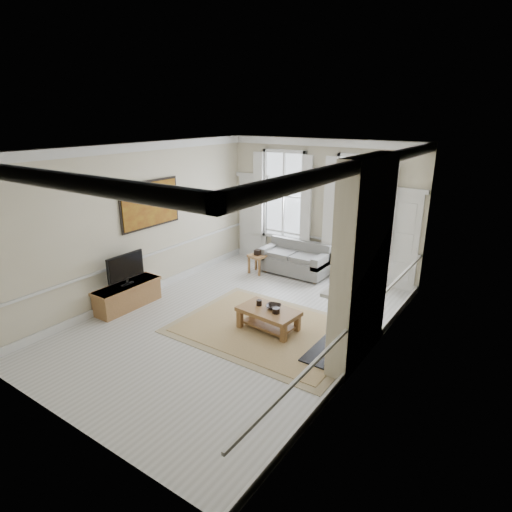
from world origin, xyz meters
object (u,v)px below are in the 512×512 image
Objects in this scene: sofa at (296,260)px; side_table at (258,259)px; tv_stand at (128,296)px; coffee_table at (268,313)px.

side_table is (-0.83, -0.54, 0.03)m from sofa.
side_table is 0.33× the size of tv_stand.
tv_stand is at bearing -116.99° from sofa.
side_table is at bearing -147.22° from sofa.
sofa reaches higher than tv_stand.
tv_stand reaches higher than coffee_table.
tv_stand is at bearing -108.75° from side_table.
side_table is at bearing 132.91° from coffee_table.
tv_stand is (-1.95, -3.83, -0.09)m from sofa.
sofa is at bearing 32.78° from side_table.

